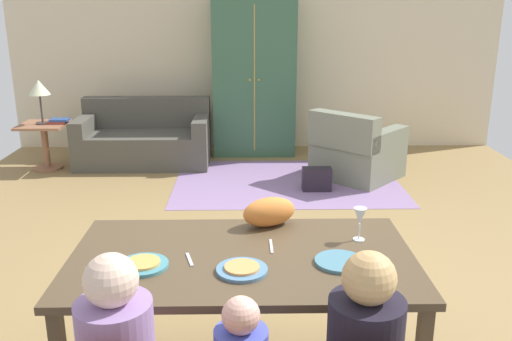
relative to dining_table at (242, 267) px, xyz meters
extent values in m
cube|color=olive|center=(0.15, 1.90, -0.70)|extent=(6.82, 6.63, 0.02)
cube|color=beige|center=(0.15, 5.27, 0.66)|extent=(6.82, 0.10, 2.70)
cube|color=#4D3D29|center=(0.00, 0.00, 0.05)|extent=(1.77, 0.99, 0.04)
cube|color=#4D3D29|center=(-0.82, 0.43, -0.33)|extent=(0.06, 0.06, 0.72)
cube|color=#4D3D29|center=(0.82, 0.43, -0.33)|extent=(0.06, 0.06, 0.72)
cylinder|color=teal|center=(-0.49, -0.12, 0.08)|extent=(0.25, 0.25, 0.02)
cylinder|color=gold|center=(-0.49, -0.12, 0.09)|extent=(0.17, 0.17, 0.01)
cylinder|color=teal|center=(0.00, -0.18, 0.08)|extent=(0.25, 0.25, 0.02)
cylinder|color=#DF9350|center=(0.00, -0.18, 0.09)|extent=(0.17, 0.17, 0.01)
cylinder|color=teal|center=(0.49, -0.10, 0.08)|extent=(0.25, 0.25, 0.02)
cylinder|color=silver|center=(0.64, 0.18, 0.07)|extent=(0.06, 0.06, 0.01)
cylinder|color=silver|center=(0.64, 0.18, 0.12)|extent=(0.01, 0.01, 0.09)
cone|color=silver|center=(0.64, 0.18, 0.21)|extent=(0.07, 0.07, 0.09)
cube|color=silver|center=(-0.27, -0.05, 0.07)|extent=(0.06, 0.15, 0.01)
cube|color=silver|center=(0.16, 0.10, 0.07)|extent=(0.02, 0.17, 0.01)
sphere|color=beige|center=(-0.49, -0.71, 0.31)|extent=(0.21, 0.21, 0.21)
sphere|color=#F0B19F|center=(0.00, -0.71, 0.16)|extent=(0.15, 0.15, 0.15)
sphere|color=tan|center=(0.49, -0.71, 0.31)|extent=(0.21, 0.21, 0.21)
ellipsoid|color=orange|center=(0.15, 0.39, 0.15)|extent=(0.36, 0.27, 0.17)
cube|color=gray|center=(0.50, 3.52, -0.69)|extent=(2.60, 1.80, 0.01)
cube|color=#4B4940|center=(-1.30, 4.32, -0.48)|extent=(1.67, 0.84, 0.42)
cube|color=#4B4940|center=(-1.30, 4.66, -0.07)|extent=(1.67, 0.20, 0.40)
cube|color=#4B4940|center=(-2.04, 4.32, -0.17)|extent=(0.18, 0.84, 0.20)
cube|color=#4B4940|center=(-0.55, 4.32, -0.17)|extent=(0.18, 0.84, 0.20)
cube|color=slate|center=(1.35, 3.72, -0.48)|extent=(1.19, 1.19, 0.42)
cube|color=slate|center=(1.12, 3.47, -0.07)|extent=(0.76, 0.72, 0.40)
cube|color=slate|center=(1.60, 3.49, -0.17)|extent=(0.70, 0.74, 0.20)
cube|color=slate|center=(1.11, 3.95, -0.17)|extent=(0.70, 0.74, 0.20)
cube|color=#396347|center=(0.13, 4.88, 0.36)|extent=(1.10, 0.56, 2.10)
cube|color=#B99543|center=(0.13, 4.59, 0.36)|extent=(0.02, 0.01, 1.89)
sphere|color=#B99543|center=(0.07, 4.59, 0.36)|extent=(0.04, 0.04, 0.04)
sphere|color=#B99543|center=(0.19, 4.59, 0.36)|extent=(0.04, 0.04, 0.04)
cube|color=#926044|center=(-2.49, 4.12, -0.13)|extent=(0.56, 0.56, 0.03)
cylinder|color=#926044|center=(-2.49, 4.12, -0.42)|extent=(0.08, 0.08, 0.55)
cylinder|color=#926044|center=(-2.49, 4.12, -0.68)|extent=(0.36, 0.36, 0.03)
cylinder|color=#433633|center=(-2.49, 4.12, -0.10)|extent=(0.16, 0.16, 0.02)
cylinder|color=#433633|center=(-2.49, 4.12, 0.08)|extent=(0.02, 0.02, 0.34)
cone|color=beige|center=(-2.49, 4.12, 0.34)|extent=(0.26, 0.26, 0.18)
cube|color=#9E382B|center=(-2.31, 4.14, -0.10)|extent=(0.22, 0.16, 0.03)
cube|color=#294786|center=(-2.29, 4.15, -0.07)|extent=(0.22, 0.16, 0.03)
cube|color=black|center=(0.80, 3.22, -0.56)|extent=(0.32, 0.16, 0.26)
camera|label=1|loc=(0.03, -2.57, 1.31)|focal=38.49mm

